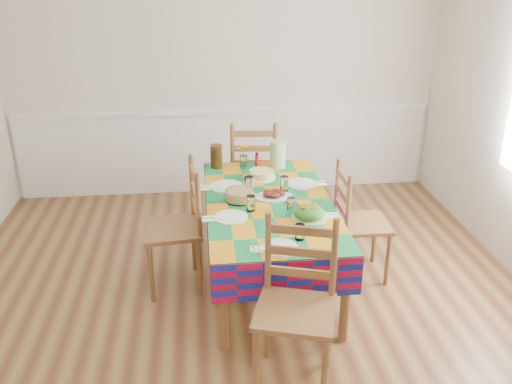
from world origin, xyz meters
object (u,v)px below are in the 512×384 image
chair_far (253,172)px  chair_left (178,228)px  chair_near (296,307)px  chair_right (357,223)px  meat_platter (273,195)px  green_pitcher (278,154)px  tea_pitcher (216,156)px  dining_table (269,210)px

chair_far → chair_left: chair_far is taller
chair_near → chair_right: bearing=75.5°
meat_platter → chair_near: chair_near is taller
meat_platter → green_pitcher: bearing=79.0°
meat_platter → chair_far: 1.07m
green_pitcher → chair_left: 1.18m
meat_platter → tea_pitcher: size_ratio=1.43×
dining_table → chair_far: chair_far is taller
green_pitcher → tea_pitcher: size_ratio=1.14×
tea_pitcher → chair_near: 1.95m
chair_left → chair_near: bearing=26.0°
tea_pitcher → chair_near: (0.38, -1.89, -0.29)m
tea_pitcher → chair_right: bearing=-35.8°
chair_near → chair_far: (-0.02, 2.23, -0.00)m
dining_table → meat_platter: (0.04, 0.06, 0.10)m
dining_table → green_pitcher: bearing=76.8°
dining_table → tea_pitcher: (-0.37, 0.77, 0.18)m
green_pitcher → chair_near: 1.88m
meat_platter → chair_near: size_ratio=0.29×
chair_left → chair_far: bearing=141.1°
chair_far → chair_near: bearing=95.6°
green_pitcher → chair_far: size_ratio=0.23×
meat_platter → tea_pitcher: tea_pitcher is taller
chair_far → tea_pitcher: bearing=48.0°
green_pitcher → chair_right: 0.97m
chair_right → tea_pitcher: bearing=55.2°
chair_left → dining_table: bearing=82.9°
meat_platter → chair_left: (-0.74, -0.06, -0.22)m
dining_table → chair_left: size_ratio=1.76×
chair_near → chair_left: bearing=139.9°
meat_platter → chair_right: size_ratio=0.31×
green_pitcher → chair_near: bearing=-94.9°
green_pitcher → chair_far: (-0.18, 0.38, -0.30)m
dining_table → chair_left: 0.71m
chair_far → chair_left: size_ratio=1.02×
chair_left → green_pitcher: bearing=123.1°
chair_far → chair_left: bearing=62.9°
chair_far → meat_platter: bearing=97.6°
meat_platter → chair_far: (-0.04, 1.05, -0.21)m
chair_near → chair_left: 1.33m
chair_near → chair_right: (0.69, 1.12, -0.04)m
dining_table → chair_far: 1.12m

